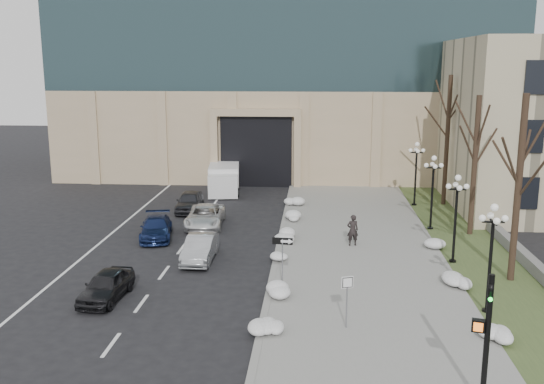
{
  "coord_description": "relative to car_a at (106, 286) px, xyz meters",
  "views": [
    {
      "loc": [
        1.05,
        -18.44,
        10.35
      ],
      "look_at": [
        -1.3,
        13.46,
        3.5
      ],
      "focal_mm": 40.0,
      "sensor_mm": 36.0,
      "label": 1
    }
  ],
  "objects": [
    {
      "name": "lamppost_d",
      "position": [
        16.47,
        19.13,
        2.42
      ],
      "size": [
        1.18,
        1.18,
        4.76
      ],
      "color": "black",
      "rests_on": "ground"
    },
    {
      "name": "stone_wall",
      "position": [
        20.17,
        9.63,
        -0.3
      ],
      "size": [
        0.5,
        30.0,
        0.7
      ],
      "primitive_type": "cube",
      "color": "slate",
      "rests_on": "ground"
    },
    {
      "name": "snow_clump_c",
      "position": [
        7.36,
        0.38,
        -0.35
      ],
      "size": [
        1.1,
        1.6,
        0.36
      ],
      "primitive_type": "ellipsoid",
      "color": "white",
      "rests_on": "sidewalk"
    },
    {
      "name": "keep_sign",
      "position": [
        10.51,
        -2.44,
        1.0
      ],
      "size": [
        0.47,
        0.19,
        2.24
      ],
      "rotation": [
        0.0,
        0.0,
        0.31
      ],
      "color": "slate",
      "rests_on": "ground"
    },
    {
      "name": "pedestrian",
      "position": [
        11.37,
        8.63,
        0.37
      ],
      "size": [
        0.73,
        0.55,
        1.8
      ],
      "primitive_type": "imported",
      "rotation": [
        0.0,
        0.0,
        3.32
      ],
      "color": "black",
      "rests_on": "sidewalk"
    },
    {
      "name": "snow_clump_d",
      "position": [
        7.45,
        5.34,
        -0.35
      ],
      "size": [
        1.1,
        1.6,
        0.36
      ],
      "primitive_type": "ellipsoid",
      "color": "white",
      "rests_on": "sidewalk"
    },
    {
      "name": "sidewalk",
      "position": [
        11.67,
        7.63,
        -0.59
      ],
      "size": [
        9.0,
        40.0,
        0.12
      ],
      "primitive_type": "cube",
      "color": "gray",
      "rests_on": "ground"
    },
    {
      "name": "grass_strip",
      "position": [
        18.17,
        7.63,
        -0.6
      ],
      "size": [
        4.0,
        40.0,
        0.1
      ],
      "primitive_type": "cube",
      "color": "#3B4D26",
      "rests_on": "ground"
    },
    {
      "name": "ground",
      "position": [
        8.17,
        -6.37,
        -0.65
      ],
      "size": [
        160.0,
        160.0,
        0.0
      ],
      "primitive_type": "plane",
      "color": "black",
      "rests_on": "ground"
    },
    {
      "name": "traffic_signal",
      "position": [
        14.33,
        -7.76,
        1.51
      ],
      "size": [
        0.75,
        0.99,
        4.35
      ],
      "rotation": [
        0.0,
        0.0,
        -0.26
      ],
      "color": "black",
      "rests_on": "ground"
    },
    {
      "name": "snow_clump_g",
      "position": [
        7.54,
        18.29,
        -0.35
      ],
      "size": [
        1.1,
        1.6,
        0.36
      ],
      "primitive_type": "ellipsoid",
      "color": "white",
      "rests_on": "sidewalk"
    },
    {
      "name": "curb",
      "position": [
        7.17,
        7.63,
        -0.58
      ],
      "size": [
        0.3,
        40.0,
        0.14
      ],
      "primitive_type": "cube",
      "color": "gray",
      "rests_on": "ground"
    },
    {
      "name": "snow_clump_j",
      "position": [
        16.04,
        8.54,
        -0.35
      ],
      "size": [
        1.1,
        1.6,
        0.36
      ],
      "primitive_type": "ellipsoid",
      "color": "white",
      "rests_on": "sidewalk"
    },
    {
      "name": "snow_clump_h",
      "position": [
        16.06,
        -3.15,
        -0.35
      ],
      "size": [
        1.1,
        1.6,
        0.36
      ],
      "primitive_type": "ellipsoid",
      "color": "white",
      "rests_on": "sidewalk"
    },
    {
      "name": "lamppost_c",
      "position": [
        16.47,
        12.63,
        2.42
      ],
      "size": [
        1.18,
        1.18,
        4.76
      ],
      "color": "black",
      "rests_on": "ground"
    },
    {
      "name": "lamppost_b",
      "position": [
        16.47,
        6.13,
        2.42
      ],
      "size": [
        1.18,
        1.18,
        4.76
      ],
      "color": "black",
      "rests_on": "ground"
    },
    {
      "name": "snow_clump_b",
      "position": [
        7.41,
        -3.39,
        -0.35
      ],
      "size": [
        1.1,
        1.6,
        0.36
      ],
      "primitive_type": "ellipsoid",
      "color": "white",
      "rests_on": "sidewalk"
    },
    {
      "name": "car_d",
      "position": [
        2.17,
        12.42,
        0.03
      ],
      "size": [
        2.54,
        5.02,
        1.36
      ],
      "primitive_type": "imported",
      "rotation": [
        0.0,
        0.0,
        0.06
      ],
      "color": "white",
      "rests_on": "ground"
    },
    {
      "name": "tree_near",
      "position": [
        18.67,
        3.63,
        5.18
      ],
      "size": [
        3.2,
        3.2,
        9.0
      ],
      "color": "black",
      "rests_on": "ground"
    },
    {
      "name": "tree_far",
      "position": [
        18.67,
        19.63,
        5.5
      ],
      "size": [
        3.2,
        3.2,
        9.5
      ],
      "color": "black",
      "rests_on": "ground"
    },
    {
      "name": "snow_clump_e",
      "position": [
        7.55,
        9.4,
        -0.35
      ],
      "size": [
        1.1,
        1.6,
        0.36
      ],
      "primitive_type": "ellipsoid",
      "color": "white",
      "rests_on": "sidewalk"
    },
    {
      "name": "lamppost_a",
      "position": [
        16.47,
        -0.37,
        2.42
      ],
      "size": [
        1.18,
        1.18,
        4.76
      ],
      "color": "black",
      "rests_on": "ground"
    },
    {
      "name": "car_a",
      "position": [
        0.0,
        0.0,
        0.0
      ],
      "size": [
        1.81,
        3.91,
        1.3
      ],
      "primitive_type": "imported",
      "rotation": [
        0.0,
        0.0,
        -0.07
      ],
      "color": "black",
      "rests_on": "ground"
    },
    {
      "name": "tree_mid",
      "position": [
        18.67,
        11.63,
        4.86
      ],
      "size": [
        3.2,
        3.2,
        8.5
      ],
      "color": "black",
      "rests_on": "ground"
    },
    {
      "name": "car_e",
      "position": [
        0.33,
        16.44,
        0.07
      ],
      "size": [
        1.92,
        4.29,
        1.43
      ],
      "primitive_type": "imported",
      "rotation": [
        0.0,
        0.0,
        0.05
      ],
      "color": "#2E2F33",
      "rests_on": "ground"
    },
    {
      "name": "snow_clump_f",
      "position": [
        7.51,
        13.91,
        -0.35
      ],
      "size": [
        1.1,
        1.6,
        0.36
      ],
      "primitive_type": "ellipsoid",
      "color": "white",
      "rests_on": "sidewalk"
    },
    {
      "name": "car_c",
      "position": [
        -0.3,
        9.66,
        -0.01
      ],
      "size": [
        2.59,
        4.63,
        1.27
      ],
      "primitive_type": "imported",
      "rotation": [
        0.0,
        0.0,
        0.2
      ],
      "color": "#16234E",
      "rests_on": "ground"
    },
    {
      "name": "snow_clump_i",
      "position": [
        16.05,
        2.51,
        -0.35
      ],
      "size": [
        1.1,
        1.6,
        0.36
      ],
      "primitive_type": "ellipsoid",
      "color": "white",
      "rests_on": "sidewalk"
    },
    {
      "name": "car_b",
      "position": [
        3.14,
        5.64,
        0.03
      ],
      "size": [
        1.43,
        4.11,
        1.35
      ],
      "primitive_type": "imported",
      "rotation": [
        0.0,
        0.0,
        0.0
      ],
      "color": "#9FA2A6",
      "rests_on": "ground"
    },
    {
      "name": "box_truck",
      "position": [
        1.74,
        23.44,
        0.4
      ],
      "size": [
        3.12,
        7.07,
        2.17
      ],
      "rotation": [
        0.0,
        0.0,
        0.12
      ],
      "color": "silver",
      "rests_on": "ground"
    },
    {
      "name": "one_way_sign",
      "position": [
        7.93,
        1.38,
        1.51
      ],
      "size": [
        0.98,
        0.27,
        2.61
      ],
      "rotation": [
        0.0,
        0.0,
        -0.09
      ],
      "color": "slate",
      "rests_on": "ground"
    }
  ]
}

